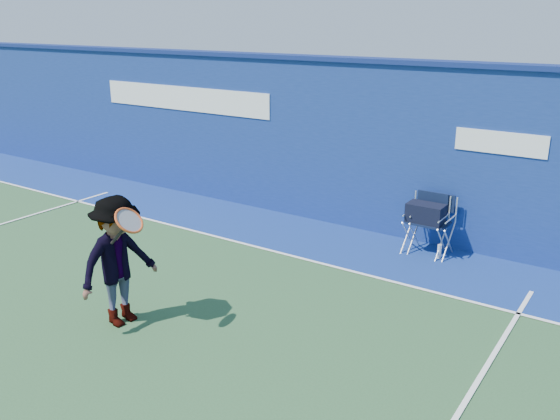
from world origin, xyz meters
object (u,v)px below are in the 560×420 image
Objects in this scene: directors_chair_left at (425,229)px; water_bottle at (439,252)px; tennis_player at (118,261)px; directors_chair_right at (432,236)px.

directors_chair_left is 4.10× the size of water_bottle.
directors_chair_left is at bearing 61.89° from tennis_player.
tennis_player is (-2.47, -4.46, 0.54)m from directors_chair_right.
water_bottle is at bearing -35.81° from directors_chair_right.
directors_chair_right is 0.31m from water_bottle.
directors_chair_right is 0.58× the size of tennis_player.
water_bottle is 5.12m from tennis_player.
tennis_player reaches higher than directors_chair_right.
directors_chair_left is at bearing -159.20° from directors_chair_right.
water_bottle is 0.14× the size of tennis_player.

